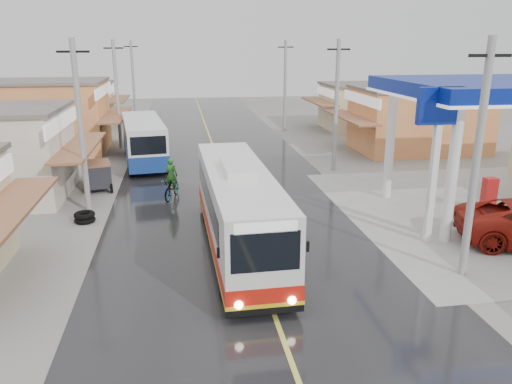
# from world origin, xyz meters

# --- Properties ---
(ground) EXTENTS (120.00, 120.00, 0.00)m
(ground) POSITION_xyz_m (0.00, 0.00, 0.00)
(ground) COLOR slate
(ground) RESTS_ON ground
(road) EXTENTS (12.00, 90.00, 0.02)m
(road) POSITION_xyz_m (0.00, 15.00, 0.01)
(road) COLOR black
(road) RESTS_ON ground
(centre_line) EXTENTS (0.15, 90.00, 0.01)m
(centre_line) POSITION_xyz_m (0.00, 15.00, 0.02)
(centre_line) COLOR #D8CC4C
(centre_line) RESTS_ON road
(shopfronts_left) EXTENTS (11.00, 44.00, 5.20)m
(shopfronts_left) POSITION_xyz_m (-13.00, 18.00, 0.00)
(shopfronts_left) COLOR tan
(shopfronts_left) RESTS_ON ground
(shopfronts_right) EXTENTS (11.00, 44.00, 4.80)m
(shopfronts_right) POSITION_xyz_m (15.00, 12.00, 0.00)
(shopfronts_right) COLOR beige
(shopfronts_right) RESTS_ON ground
(utility_poles_left) EXTENTS (1.60, 50.00, 8.00)m
(utility_poles_left) POSITION_xyz_m (-7.00, 16.00, 0.00)
(utility_poles_left) COLOR gray
(utility_poles_left) RESTS_ON ground
(utility_poles_right) EXTENTS (1.60, 36.00, 8.00)m
(utility_poles_right) POSITION_xyz_m (7.00, 15.00, 0.00)
(utility_poles_right) COLOR gray
(utility_poles_right) RESTS_ON ground
(coach_bus) EXTENTS (2.70, 11.10, 3.45)m
(coach_bus) POSITION_xyz_m (-0.46, 3.40, 1.66)
(coach_bus) COLOR silver
(coach_bus) RESTS_ON road
(second_bus) EXTENTS (3.49, 9.06, 2.93)m
(second_bus) POSITION_xyz_m (-4.91, 18.74, 1.58)
(second_bus) COLOR silver
(second_bus) RESTS_ON road
(cyclist) EXTENTS (1.31, 2.15, 2.19)m
(cyclist) POSITION_xyz_m (-3.06, 10.56, 0.72)
(cyclist) COLOR black
(cyclist) RESTS_ON ground
(tricycle_near) EXTENTS (1.72, 2.09, 1.55)m
(tricycle_near) POSITION_xyz_m (-7.02, 12.76, 0.89)
(tricycle_near) COLOR #26262D
(tricycle_near) RESTS_ON ground
(tyre_stack) EXTENTS (0.93, 0.93, 0.48)m
(tyre_stack) POSITION_xyz_m (-6.94, 7.52, 0.24)
(tyre_stack) COLOR black
(tyre_stack) RESTS_ON ground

